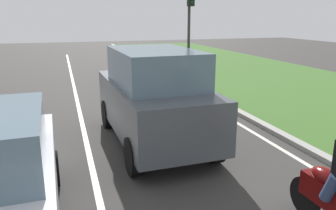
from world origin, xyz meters
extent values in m
plane|color=#383533|center=(0.00, 14.00, 0.00)|extent=(60.00, 60.00, 0.00)
cube|color=silver|center=(-0.70, 14.00, 0.00)|extent=(0.12, 32.00, 0.01)
cube|color=silver|center=(3.60, 14.00, 0.00)|extent=(0.12, 32.00, 0.01)
cube|color=#3D6628|center=(8.50, 14.00, 0.03)|extent=(9.00, 48.00, 0.06)
cube|color=#9E9B93|center=(4.10, 14.00, 0.06)|extent=(0.24, 48.00, 0.12)
cube|color=#474C51|center=(0.88, 9.28, 0.93)|extent=(2.03, 4.55, 1.10)
cube|color=slate|center=(0.89, 9.13, 1.88)|extent=(1.78, 2.75, 0.80)
cylinder|color=black|center=(-0.04, 10.79, 0.38)|extent=(0.24, 0.77, 0.76)
cylinder|color=black|center=(1.71, 10.84, 0.38)|extent=(0.24, 0.77, 0.76)
cylinder|color=black|center=(0.05, 7.73, 0.38)|extent=(0.24, 0.77, 0.76)
cylinder|color=black|center=(1.80, 7.78, 0.38)|extent=(0.24, 0.77, 0.76)
cylinder|color=black|center=(-1.43, 7.77, 0.32)|extent=(0.24, 0.65, 0.64)
ellipsoid|color=#590A0A|center=(2.33, 5.26, 0.80)|extent=(0.28, 0.50, 0.24)
cylinder|color=black|center=(2.33, 5.61, 0.30)|extent=(0.10, 0.60, 0.60)
cylinder|color=navy|center=(2.16, 4.98, 0.80)|extent=(0.16, 0.29, 0.45)
cylinder|color=#2D2D2D|center=(5.09, 17.91, 2.24)|extent=(0.14, 0.14, 4.48)
sphere|color=black|center=(5.09, 17.58, 3.64)|extent=(0.20, 0.20, 0.20)
camera|label=1|loc=(-1.12, 1.82, 3.00)|focal=35.76mm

